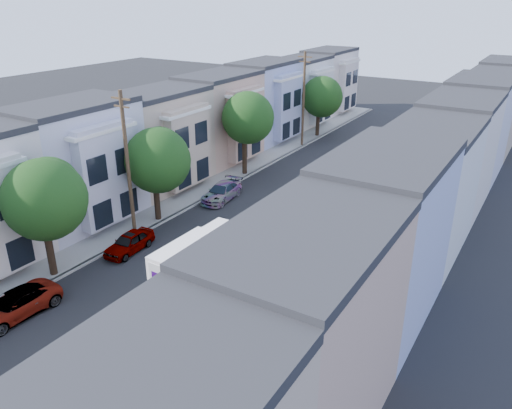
{
  "coord_description": "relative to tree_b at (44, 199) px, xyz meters",
  "views": [
    {
      "loc": [
        17.38,
        -20.32,
        15.73
      ],
      "look_at": [
        0.75,
        6.77,
        2.2
      ],
      "focal_mm": 35.0,
      "sensor_mm": 36.0,
      "label": 1
    }
  ],
  "objects": [
    {
      "name": "townhouse_row_left",
      "position": [
        -4.85,
        19.53,
        -5.04
      ],
      "size": [
        5.0,
        70.0,
        8.5
      ],
      "primitive_type": "cube",
      "color": "silver",
      "rests_on": "ground"
    },
    {
      "name": "parked_right_a",
      "position": [
        11.2,
        -3.7,
        -4.31
      ],
      "size": [
        1.83,
        4.49,
        1.44
      ],
      "primitive_type": "imported",
      "rotation": [
        0.0,
        0.0,
        -0.03
      ],
      "color": "#42484A",
      "rests_on": "ground"
    },
    {
      "name": "road_slab",
      "position": [
        6.3,
        19.53,
        -5.03
      ],
      "size": [
        12.0,
        70.0,
        0.02
      ],
      "primitive_type": "cube",
      "color": "black",
      "rests_on": "ground"
    },
    {
      "name": "tree_e",
      "position": [
        0.0,
        37.16,
        -0.33
      ],
      "size": [
        4.7,
        4.7,
        7.07
      ],
      "color": "black",
      "rests_on": "ground"
    },
    {
      "name": "centerline",
      "position": [
        6.3,
        19.53,
        -5.04
      ],
      "size": [
        0.12,
        70.0,
        0.01
      ],
      "primitive_type": "cube",
      "color": "gold",
      "rests_on": "ground"
    },
    {
      "name": "curb_left",
      "position": [
        0.25,
        19.53,
        -4.96
      ],
      "size": [
        0.3,
        70.0,
        0.15
      ],
      "primitive_type": "cube",
      "color": "gray",
      "rests_on": "ground"
    },
    {
      "name": "utility_pole_near",
      "position": [
        0.0,
        6.53,
        0.12
      ],
      "size": [
        1.6,
        0.26,
        10.0
      ],
      "color": "#42301E",
      "rests_on": "ground"
    },
    {
      "name": "sidewalk_right",
      "position": [
        13.65,
        19.53,
        -4.96
      ],
      "size": [
        2.6,
        70.0,
        0.15
      ],
      "primitive_type": "cube",
      "color": "gray",
      "rests_on": "ground"
    },
    {
      "name": "tree_b",
      "position": [
        0.0,
        0.0,
        0.0
      ],
      "size": [
        4.7,
        4.7,
        7.41
      ],
      "color": "black",
      "rests_on": "ground"
    },
    {
      "name": "parked_right_d",
      "position": [
        11.2,
        33.87,
        -4.35
      ],
      "size": [
        2.04,
        4.6,
        1.36
      ],
      "primitive_type": "imported",
      "rotation": [
        0.0,
        0.0,
        0.03
      ],
      "color": "black",
      "rests_on": "ground"
    },
    {
      "name": "townhouse_row_right",
      "position": [
        17.45,
        19.53,
        -5.04
      ],
      "size": [
        5.0,
        70.0,
        8.5
      ],
      "primitive_type": "cube",
      "color": "silver",
      "rests_on": "ground"
    },
    {
      "name": "tree_d",
      "position": [
        -0.0,
        21.26,
        0.39
      ],
      "size": [
        4.7,
        4.7,
        7.8
      ],
      "color": "black",
      "rests_on": "ground"
    },
    {
      "name": "parked_left_b",
      "position": [
        1.4,
        -3.72,
        -4.37
      ],
      "size": [
        2.44,
        4.88,
        1.33
      ],
      "primitive_type": "imported",
      "rotation": [
        0.0,
        0.0,
        -0.05
      ],
      "color": "black",
      "rests_on": "ground"
    },
    {
      "name": "fedex_truck",
      "position": [
        8.17,
        3.67,
        -3.3
      ],
      "size": [
        2.49,
        6.46,
        3.1
      ],
      "rotation": [
        0.0,
        0.0,
        -0.02
      ],
      "color": "white",
      "rests_on": "ground"
    },
    {
      "name": "sidewalk_left",
      "position": [
        -1.05,
        19.53,
        -4.96
      ],
      "size": [
        2.6,
        70.0,
        0.15
      ],
      "primitive_type": "cube",
      "color": "gray",
      "rests_on": "ground"
    },
    {
      "name": "tree_far_r",
      "position": [
        13.2,
        35.46,
        -1.46
      ],
      "size": [
        3.1,
        3.1,
        5.16
      ],
      "color": "black",
      "rests_on": "ground"
    },
    {
      "name": "utility_pole_far",
      "position": [
        0.0,
        32.53,
        0.12
      ],
      "size": [
        1.6,
        0.26,
        10.0
      ],
      "color": "#42301E",
      "rests_on": "ground"
    },
    {
      "name": "tree_c",
      "position": [
        0.0,
        9.3,
        -0.27
      ],
      "size": [
        4.7,
        4.7,
        7.13
      ],
      "color": "black",
      "rests_on": "ground"
    },
    {
      "name": "curb_right",
      "position": [
        12.35,
        19.53,
        -4.96
      ],
      "size": [
        0.3,
        70.0,
        0.15
      ],
      "primitive_type": "cube",
      "color": "gray",
      "rests_on": "ground"
    },
    {
      "name": "ground",
      "position": [
        6.3,
        4.53,
        -5.04
      ],
      "size": [
        160.0,
        160.0,
        0.0
      ],
      "primitive_type": "plane",
      "color": "black",
      "rests_on": "ground"
    },
    {
      "name": "parked_right_b",
      "position": [
        11.2,
        0.8,
        -4.31
      ],
      "size": [
        2.04,
        4.58,
        1.45
      ],
      "primitive_type": "imported",
      "rotation": [
        0.0,
        0.0,
        0.07
      ],
      "color": "white",
      "rests_on": "ground"
    },
    {
      "name": "parked_left_d",
      "position": [
        1.4,
        15.13,
        -4.37
      ],
      "size": [
        2.32,
        4.63,
        1.34
      ],
      "primitive_type": "imported",
      "rotation": [
        0.0,
        0.0,
        0.1
      ],
      "color": "#40090C",
      "rests_on": "ground"
    },
    {
      "name": "parked_left_c",
      "position": [
        1.4,
        4.62,
        -4.38
      ],
      "size": [
        1.78,
        4.1,
        1.3
      ],
      "primitive_type": "imported",
      "rotation": [
        0.0,
        0.0,
        0.06
      ],
      "color": "#ADB2BC",
      "rests_on": "ground"
    },
    {
      "name": "lead_sedan",
      "position": [
        7.95,
        14.83,
        -4.27
      ],
      "size": [
        1.69,
        4.63,
        1.54
      ],
      "primitive_type": "imported",
      "rotation": [
        0.0,
        0.0,
        -0.01
      ],
      "color": "black",
      "rests_on": "ground"
    },
    {
      "name": "parked_right_c",
      "position": [
        11.2,
        23.33,
        -4.38
      ],
      "size": [
        2.15,
        4.48,
        1.31
      ],
      "primitive_type": "imported",
      "rotation": [
        0.0,
        0.0,
        0.08
      ],
      "color": "black",
      "rests_on": "ground"
    }
  ]
}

